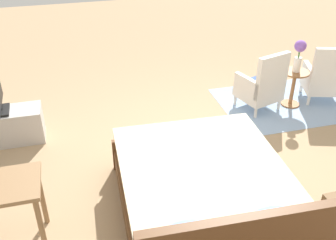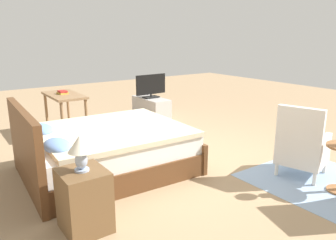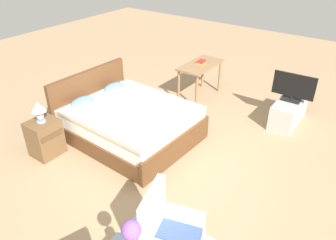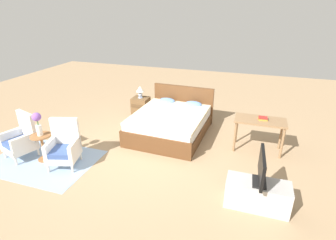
{
  "view_description": "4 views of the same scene",
  "coord_description": "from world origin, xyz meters",
  "px_view_note": "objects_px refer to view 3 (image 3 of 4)",
  "views": [
    {
      "loc": [
        1.3,
        3.68,
        2.94
      ],
      "look_at": [
        0.32,
        -0.03,
        0.62
      ],
      "focal_mm": 42.0,
      "sensor_mm": 36.0,
      "label": 1
    },
    {
      "loc": [
        -3.56,
        2.62,
        1.75
      ],
      "look_at": [
        0.11,
        0.01,
        0.57
      ],
      "focal_mm": 35.0,
      "sensor_mm": 36.0,
      "label": 2
    },
    {
      "loc": [
        -3.21,
        -2.31,
        3.09
      ],
      "look_at": [
        0.27,
        0.2,
        0.55
      ],
      "focal_mm": 35.0,
      "sensor_mm": 36.0,
      "label": 3
    },
    {
      "loc": [
        1.96,
        -4.58,
        2.9
      ],
      "look_at": [
        0.39,
        0.15,
        0.73
      ],
      "focal_mm": 28.0,
      "sensor_mm": 36.0,
      "label": 4
    }
  ],
  "objects_px": {
    "bed": "(128,121)",
    "armchair_by_window_right": "(169,235)",
    "nightstand": "(45,138)",
    "tv_flatscreen": "(294,87)",
    "tv_stand": "(288,111)",
    "vanity_desk": "(200,69)",
    "book_stack": "(201,62)",
    "flower_vase": "(132,238)",
    "table_lamp": "(38,109)"
  },
  "relations": [
    {
      "from": "bed",
      "to": "armchair_by_window_right",
      "type": "bearing_deg",
      "value": -128.54
    },
    {
      "from": "nightstand",
      "to": "tv_flatscreen",
      "type": "bearing_deg",
      "value": -40.88
    },
    {
      "from": "tv_stand",
      "to": "vanity_desk",
      "type": "distance_m",
      "value": 1.9
    },
    {
      "from": "vanity_desk",
      "to": "book_stack",
      "type": "relative_size",
      "value": 5.42
    },
    {
      "from": "bed",
      "to": "flower_vase",
      "type": "distance_m",
      "value": 2.92
    },
    {
      "from": "flower_vase",
      "to": "tv_flatscreen",
      "type": "distance_m",
      "value": 4.14
    },
    {
      "from": "vanity_desk",
      "to": "bed",
      "type": "bearing_deg",
      "value": 174.95
    },
    {
      "from": "nightstand",
      "to": "tv_stand",
      "type": "height_order",
      "value": "nightstand"
    },
    {
      "from": "flower_vase",
      "to": "book_stack",
      "type": "bearing_deg",
      "value": 23.38
    },
    {
      "from": "bed",
      "to": "nightstand",
      "type": "bearing_deg",
      "value": 147.71
    },
    {
      "from": "bed",
      "to": "book_stack",
      "type": "xyz_separation_m",
      "value": [
        2.06,
        -0.17,
        0.45
      ]
    },
    {
      "from": "bed",
      "to": "armchair_by_window_right",
      "type": "relative_size",
      "value": 2.29
    },
    {
      "from": "bed",
      "to": "tv_flatscreen",
      "type": "height_order",
      "value": "bed"
    },
    {
      "from": "table_lamp",
      "to": "tv_stand",
      "type": "distance_m",
      "value": 4.22
    },
    {
      "from": "armchair_by_window_right",
      "to": "flower_vase",
      "type": "xyz_separation_m",
      "value": [
        -0.53,
        0.0,
        0.47
      ]
    },
    {
      "from": "book_stack",
      "to": "tv_stand",
      "type": "bearing_deg",
      "value": -90.47
    },
    {
      "from": "tv_flatscreen",
      "to": "tv_stand",
      "type": "bearing_deg",
      "value": -177.74
    },
    {
      "from": "armchair_by_window_right",
      "to": "book_stack",
      "type": "xyz_separation_m",
      "value": [
        3.62,
        1.8,
        0.37
      ]
    },
    {
      "from": "armchair_by_window_right",
      "to": "tv_flatscreen",
      "type": "bearing_deg",
      "value": -1.09
    },
    {
      "from": "flower_vase",
      "to": "table_lamp",
      "type": "xyz_separation_m",
      "value": [
        0.97,
        2.67,
        -0.06
      ]
    },
    {
      "from": "tv_stand",
      "to": "vanity_desk",
      "type": "relative_size",
      "value": 0.92
    },
    {
      "from": "tv_stand",
      "to": "tv_flatscreen",
      "type": "xyz_separation_m",
      "value": [
        0.0,
        0.0,
        0.48
      ]
    },
    {
      "from": "armchair_by_window_right",
      "to": "vanity_desk",
      "type": "xyz_separation_m",
      "value": [
        3.58,
        1.79,
        0.23
      ]
    },
    {
      "from": "bed",
      "to": "table_lamp",
      "type": "bearing_deg",
      "value": 147.68
    },
    {
      "from": "nightstand",
      "to": "table_lamp",
      "type": "relative_size",
      "value": 1.76
    },
    {
      "from": "table_lamp",
      "to": "vanity_desk",
      "type": "relative_size",
      "value": 0.32
    },
    {
      "from": "table_lamp",
      "to": "vanity_desk",
      "type": "bearing_deg",
      "value": -15.75
    },
    {
      "from": "nightstand",
      "to": "vanity_desk",
      "type": "bearing_deg",
      "value": -15.74
    },
    {
      "from": "nightstand",
      "to": "armchair_by_window_right",
      "type": "bearing_deg",
      "value": -99.54
    },
    {
      "from": "tv_flatscreen",
      "to": "vanity_desk",
      "type": "bearing_deg",
      "value": 90.84
    },
    {
      "from": "bed",
      "to": "armchair_by_window_right",
      "type": "xyz_separation_m",
      "value": [
        -1.56,
        -1.96,
        0.08
      ]
    },
    {
      "from": "table_lamp",
      "to": "tv_flatscreen",
      "type": "xyz_separation_m",
      "value": [
        3.16,
        -2.74,
        -0.09
      ]
    },
    {
      "from": "flower_vase",
      "to": "tv_stand",
      "type": "distance_m",
      "value": 4.18
    },
    {
      "from": "bed",
      "to": "vanity_desk",
      "type": "distance_m",
      "value": 2.05
    },
    {
      "from": "table_lamp",
      "to": "armchair_by_window_right",
      "type": "bearing_deg",
      "value": -99.54
    },
    {
      "from": "nightstand",
      "to": "tv_stand",
      "type": "distance_m",
      "value": 4.18
    },
    {
      "from": "armchair_by_window_right",
      "to": "nightstand",
      "type": "distance_m",
      "value": 2.71
    },
    {
      "from": "tv_flatscreen",
      "to": "nightstand",
      "type": "bearing_deg",
      "value": 139.12
    },
    {
      "from": "flower_vase",
      "to": "book_stack",
      "type": "distance_m",
      "value": 4.52
    },
    {
      "from": "nightstand",
      "to": "table_lamp",
      "type": "bearing_deg",
      "value": 90.0
    },
    {
      "from": "armchair_by_window_right",
      "to": "bed",
      "type": "bearing_deg",
      "value": 51.46
    },
    {
      "from": "flower_vase",
      "to": "tv_flatscreen",
      "type": "xyz_separation_m",
      "value": [
        4.14,
        -0.07,
        -0.15
      ]
    },
    {
      "from": "bed",
      "to": "book_stack",
      "type": "distance_m",
      "value": 2.12
    },
    {
      "from": "flower_vase",
      "to": "nightstand",
      "type": "relative_size",
      "value": 0.82
    },
    {
      "from": "armchair_by_window_right",
      "to": "flower_vase",
      "type": "relative_size",
      "value": 1.93
    },
    {
      "from": "bed",
      "to": "table_lamp",
      "type": "height_order",
      "value": "bed"
    },
    {
      "from": "flower_vase",
      "to": "tv_stand",
      "type": "xyz_separation_m",
      "value": [
        4.14,
        -0.07,
        -0.63
      ]
    },
    {
      "from": "flower_vase",
      "to": "book_stack",
      "type": "relative_size",
      "value": 2.49
    },
    {
      "from": "vanity_desk",
      "to": "armchair_by_window_right",
      "type": "bearing_deg",
      "value": -153.52
    },
    {
      "from": "bed",
      "to": "armchair_by_window_right",
      "type": "height_order",
      "value": "bed"
    }
  ]
}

